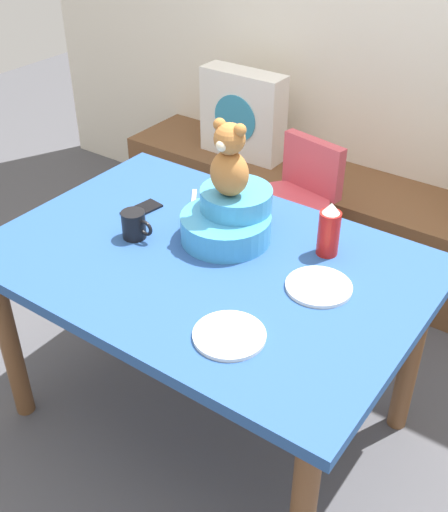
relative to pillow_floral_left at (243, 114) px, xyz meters
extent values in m
plane|color=#4C4C51|center=(0.67, -1.20, -0.68)|extent=(8.00, 8.00, 0.00)
cube|color=brown|center=(0.67, 0.02, -0.45)|extent=(2.60, 0.44, 0.46)
cube|color=white|center=(0.00, 0.00, 0.00)|extent=(0.44, 0.14, 0.44)
cylinder|color=teal|center=(0.00, -0.07, 0.00)|extent=(0.24, 0.01, 0.24)
cube|color=#264C8C|center=(0.67, -1.20, 0.04)|extent=(1.38, 0.95, 0.04)
cylinder|color=brown|center=(0.07, -1.59, -0.33)|extent=(0.07, 0.07, 0.70)
cylinder|color=brown|center=(0.07, -0.82, -0.33)|extent=(0.07, 0.07, 0.70)
cylinder|color=brown|center=(1.27, -0.82, -0.33)|extent=(0.07, 0.07, 0.70)
cylinder|color=#D84C59|center=(0.54, -0.43, -0.17)|extent=(0.34, 0.34, 0.10)
cube|color=#D84C59|center=(0.56, -0.29, -0.01)|extent=(0.30, 0.11, 0.24)
cube|color=white|center=(0.50, -0.61, -0.10)|extent=(0.33, 0.25, 0.02)
cylinder|color=silver|center=(0.40, -0.57, -0.45)|extent=(0.03, 0.03, 0.46)
cylinder|color=silver|center=(0.68, -0.57, -0.45)|extent=(0.03, 0.03, 0.46)
cylinder|color=silver|center=(0.40, -0.29, -0.45)|extent=(0.03, 0.03, 0.46)
cylinder|color=silver|center=(0.68, -0.29, -0.45)|extent=(0.03, 0.03, 0.46)
cylinder|color=#3F97CC|center=(0.66, -1.08, 0.10)|extent=(0.30, 0.30, 0.09)
cylinder|color=#3F97CC|center=(0.66, -1.02, 0.18)|extent=(0.24, 0.24, 0.07)
ellipsoid|color=#B27036|center=(0.66, -1.06, 0.29)|extent=(0.13, 0.11, 0.15)
sphere|color=#B27036|center=(0.66, -1.06, 0.41)|extent=(0.10, 0.10, 0.10)
sphere|color=beige|center=(0.66, -1.10, 0.40)|extent=(0.04, 0.04, 0.04)
sphere|color=#B27036|center=(0.62, -1.06, 0.45)|extent=(0.04, 0.04, 0.04)
sphere|color=#B27036|center=(0.69, -1.06, 0.45)|extent=(0.04, 0.04, 0.04)
cylinder|color=red|center=(0.97, -0.96, 0.13)|extent=(0.07, 0.07, 0.15)
cone|color=white|center=(0.97, -0.96, 0.23)|extent=(0.06, 0.06, 0.03)
cylinder|color=black|center=(0.40, -1.24, 0.11)|extent=(0.08, 0.08, 0.09)
torus|color=black|center=(0.45, -1.24, 0.11)|extent=(0.06, 0.01, 0.06)
cylinder|color=white|center=(0.95, -1.47, 0.07)|extent=(0.20, 0.20, 0.01)
cylinder|color=white|center=(1.04, -1.14, 0.07)|extent=(0.20, 0.20, 0.01)
cube|color=black|center=(0.30, -1.10, 0.06)|extent=(0.09, 0.15, 0.01)
cube|color=silver|center=(0.41, -0.94, 0.06)|extent=(0.11, 0.15, 0.01)
camera|label=1|loc=(1.68, -2.53, 1.20)|focal=44.29mm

